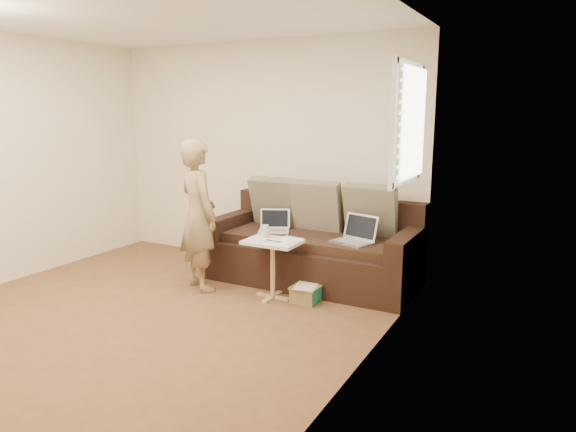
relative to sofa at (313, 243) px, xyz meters
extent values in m
plane|color=brown|center=(-0.90, -1.77, -0.42)|extent=(4.50, 4.50, 0.00)
plane|color=white|center=(-0.90, -1.77, 2.18)|extent=(4.50, 4.50, 0.00)
plane|color=beige|center=(-0.90, 0.48, 0.87)|extent=(4.00, 0.00, 4.00)
plane|color=beige|center=(1.10, -1.77, 0.87)|extent=(0.00, 4.50, 4.50)
imported|color=olive|center=(-0.94, -0.73, 0.35)|extent=(0.67, 0.60, 1.54)
camera|label=1|loc=(2.27, -4.84, 1.39)|focal=32.36mm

